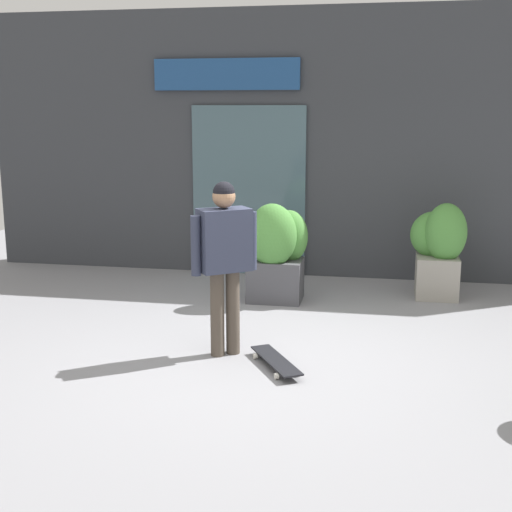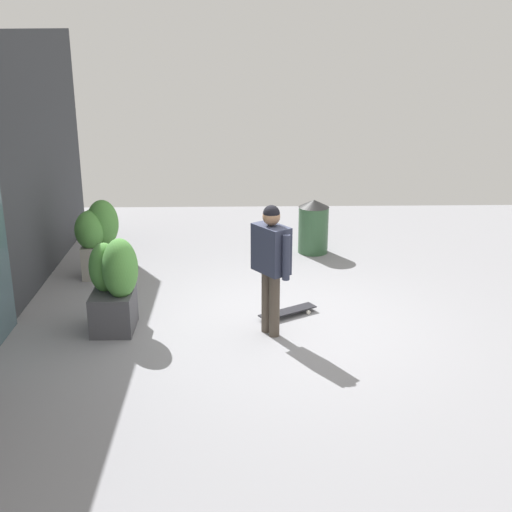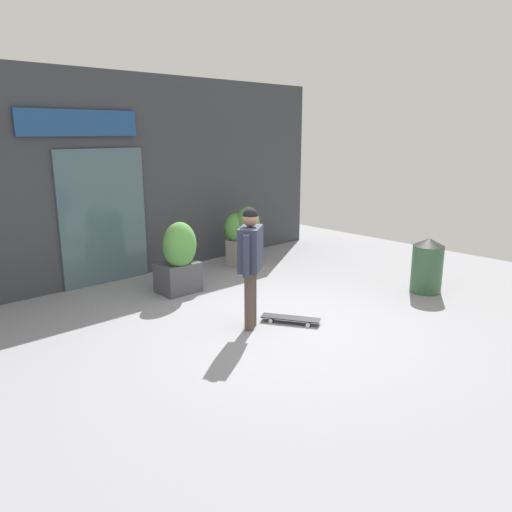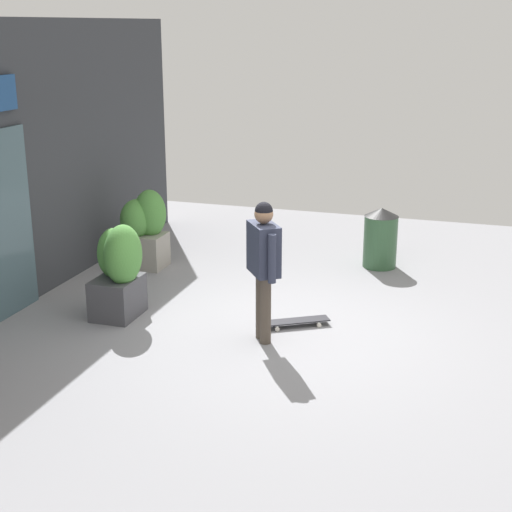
{
  "view_description": "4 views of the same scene",
  "coord_description": "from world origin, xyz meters",
  "px_view_note": "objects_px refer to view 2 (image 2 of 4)",
  "views": [
    {
      "loc": [
        1.2,
        -6.08,
        2.3
      ],
      "look_at": [
        0.01,
        0.22,
        0.93
      ],
      "focal_mm": 48.88,
      "sensor_mm": 36.0,
      "label": 1
    },
    {
      "loc": [
        -7.86,
        0.4,
        3.62
      ],
      "look_at": [
        0.01,
        0.22,
        0.93
      ],
      "focal_mm": 47.2,
      "sensor_mm": 36.0,
      "label": 2
    },
    {
      "loc": [
        -4.5,
        -4.58,
        2.6
      ],
      "look_at": [
        0.01,
        0.22,
        0.93
      ],
      "focal_mm": 34.58,
      "sensor_mm": 36.0,
      "label": 3
    },
    {
      "loc": [
        -7.94,
        -2.32,
        3.52
      ],
      "look_at": [
        0.01,
        0.22,
        0.93
      ],
      "focal_mm": 52.67,
      "sensor_mm": 36.0,
      "label": 4
    }
  ],
  "objects_px": {
    "trash_bin": "(313,226)",
    "skateboarder": "(271,257)",
    "planter_box_left": "(98,234)",
    "skateboard": "(288,311)",
    "planter_box_right": "(114,283)"
  },
  "relations": [
    {
      "from": "planter_box_right",
      "to": "planter_box_left",
      "type": "bearing_deg",
      "value": 16.58
    },
    {
      "from": "planter_box_left",
      "to": "planter_box_right",
      "type": "distance_m",
      "value": 2.01
    },
    {
      "from": "trash_bin",
      "to": "skateboarder",
      "type": "bearing_deg",
      "value": 164.95
    },
    {
      "from": "skateboard",
      "to": "planter_box_right",
      "type": "relative_size",
      "value": 0.67
    },
    {
      "from": "skateboarder",
      "to": "planter_box_left",
      "type": "relative_size",
      "value": 1.4
    },
    {
      "from": "skateboard",
      "to": "planter_box_left",
      "type": "height_order",
      "value": "planter_box_left"
    },
    {
      "from": "skateboard",
      "to": "planter_box_right",
      "type": "distance_m",
      "value": 2.28
    },
    {
      "from": "skateboarder",
      "to": "trash_bin",
      "type": "relative_size",
      "value": 1.81
    },
    {
      "from": "skateboarder",
      "to": "skateboard",
      "type": "bearing_deg",
      "value": 28.6
    },
    {
      "from": "planter_box_right",
      "to": "trash_bin",
      "type": "relative_size",
      "value": 1.32
    },
    {
      "from": "planter_box_left",
      "to": "planter_box_right",
      "type": "xyz_separation_m",
      "value": [
        -1.92,
        -0.57,
        -0.05
      ]
    },
    {
      "from": "skateboarder",
      "to": "trash_bin",
      "type": "distance_m",
      "value": 3.34
    },
    {
      "from": "skateboarder",
      "to": "planter_box_right",
      "type": "relative_size",
      "value": 1.37
    },
    {
      "from": "planter_box_left",
      "to": "trash_bin",
      "type": "bearing_deg",
      "value": -72.47
    },
    {
      "from": "planter_box_right",
      "to": "skateboard",
      "type": "bearing_deg",
      "value": -81.3
    }
  ]
}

